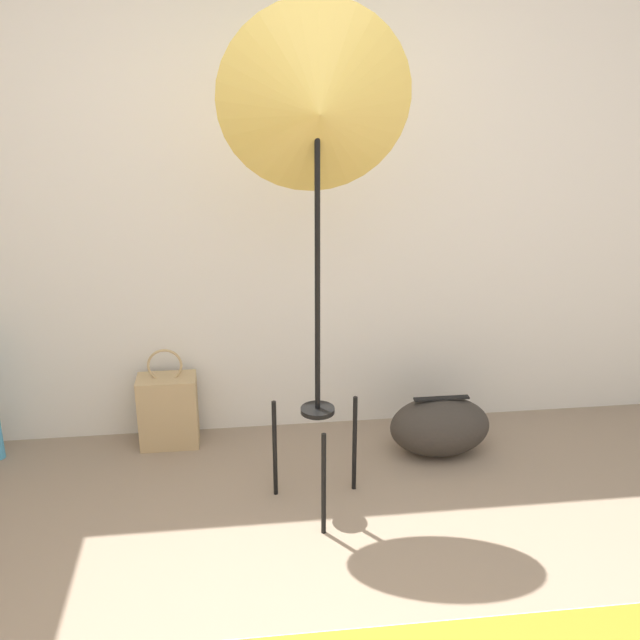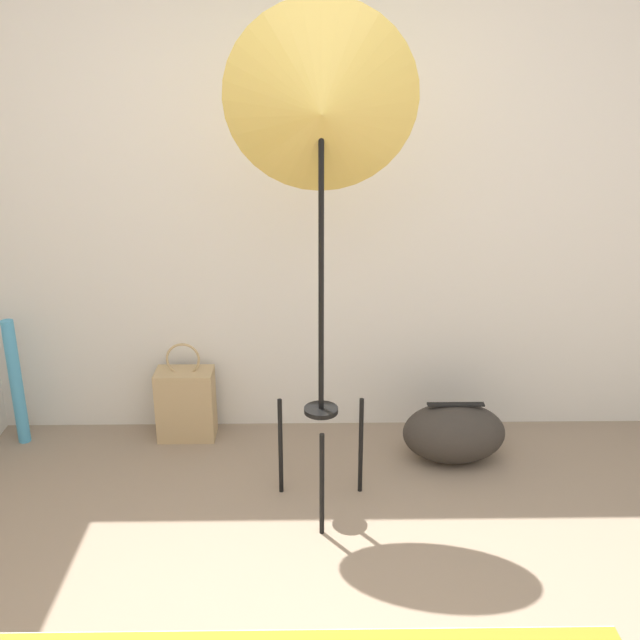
{
  "view_description": "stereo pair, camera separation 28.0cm",
  "coord_description": "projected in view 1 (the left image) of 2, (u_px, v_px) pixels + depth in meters",
  "views": [
    {
      "loc": [
        -0.28,
        -1.49,
        1.9
      ],
      "look_at": [
        0.04,
        1.12,
        0.93
      ],
      "focal_mm": 42.0,
      "sensor_mm": 36.0,
      "label": 1
    },
    {
      "loc": [
        -0.0,
        -1.5,
        1.9
      ],
      "look_at": [
        0.04,
        1.12,
        0.93
      ],
      "focal_mm": 42.0,
      "sensor_mm": 36.0,
      "label": 2
    }
  ],
  "objects": [
    {
      "name": "photo_umbrella",
      "position": [
        317.0,
        112.0,
        2.7
      ],
      "size": [
        0.73,
        0.39,
        2.06
      ],
      "color": "black",
      "rests_on": "ground_plane"
    },
    {
      "name": "wall_back",
      "position": [
        289.0,
        178.0,
        3.54
      ],
      "size": [
        8.0,
        0.05,
        2.6
      ],
      "color": "silver",
      "rests_on": "ground_plane"
    },
    {
      "name": "duffel_bag",
      "position": [
        440.0,
        426.0,
        3.64
      ],
      "size": [
        0.49,
        0.3,
        0.3
      ],
      "color": "#332D28",
      "rests_on": "ground_plane"
    },
    {
      "name": "tote_bag",
      "position": [
        168.0,
        410.0,
        3.71
      ],
      "size": [
        0.29,
        0.17,
        0.52
      ],
      "color": "tan",
      "rests_on": "ground_plane"
    }
  ]
}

